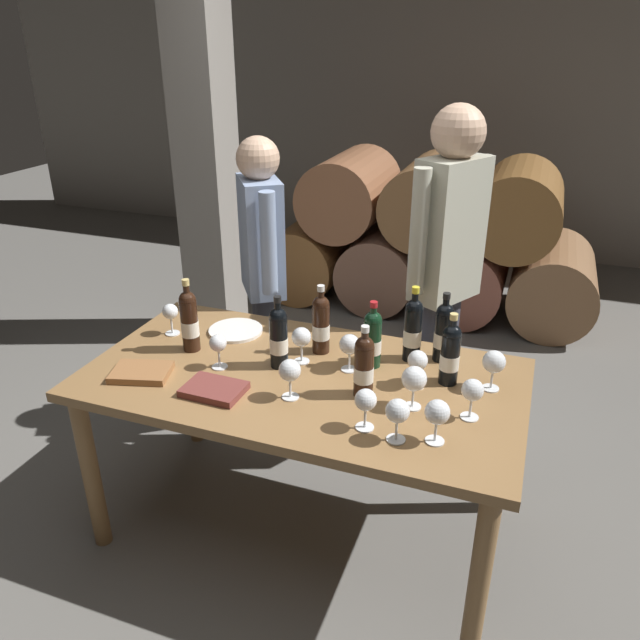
# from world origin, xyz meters

# --- Properties ---
(ground_plane) EXTENTS (14.00, 14.00, 0.00)m
(ground_plane) POSITION_xyz_m (0.00, 0.00, 0.00)
(ground_plane) COLOR #66635E
(cellar_back_wall) EXTENTS (10.00, 0.24, 2.80)m
(cellar_back_wall) POSITION_xyz_m (0.00, 4.20, 1.40)
(cellar_back_wall) COLOR gray
(cellar_back_wall) RESTS_ON ground_plane
(barrel_stack) EXTENTS (2.49, 0.90, 1.15)m
(barrel_stack) POSITION_xyz_m (-0.00, 2.60, 0.53)
(barrel_stack) COLOR brown
(barrel_stack) RESTS_ON ground_plane
(stone_pillar) EXTENTS (0.32, 0.32, 2.60)m
(stone_pillar) POSITION_xyz_m (-1.30, 1.60, 1.30)
(stone_pillar) COLOR gray
(stone_pillar) RESTS_ON ground_plane
(dining_table) EXTENTS (1.70, 0.90, 0.76)m
(dining_table) POSITION_xyz_m (0.00, 0.00, 0.67)
(dining_table) COLOR olive
(dining_table) RESTS_ON ground_plane
(wine_bottle_0) EXTENTS (0.07, 0.07, 0.30)m
(wine_bottle_0) POSITION_xyz_m (-0.11, 0.04, 0.89)
(wine_bottle_0) COLOR black
(wine_bottle_0) RESTS_ON dining_table
(wine_bottle_1) EXTENTS (0.07, 0.07, 0.32)m
(wine_bottle_1) POSITION_xyz_m (0.37, 0.28, 0.90)
(wine_bottle_1) COLOR black
(wine_bottle_1) RESTS_ON dining_table
(wine_bottle_2) EXTENTS (0.07, 0.07, 0.28)m
(wine_bottle_2) POSITION_xyz_m (0.23, 0.17, 0.88)
(wine_bottle_2) COLOR black
(wine_bottle_2) RESTS_ON dining_table
(wine_bottle_3) EXTENTS (0.07, 0.07, 0.29)m
(wine_bottle_3) POSITION_xyz_m (0.49, 0.31, 0.89)
(wine_bottle_3) COLOR black
(wine_bottle_3) RESTS_ON dining_table
(wine_bottle_4) EXTENTS (0.07, 0.07, 0.28)m
(wine_bottle_4) POSITION_xyz_m (0.26, -0.05, 0.88)
(wine_bottle_4) COLOR black
(wine_bottle_4) RESTS_ON dining_table
(wine_bottle_5) EXTENTS (0.07, 0.07, 0.32)m
(wine_bottle_5) POSITION_xyz_m (-0.52, 0.04, 0.90)
(wine_bottle_5) COLOR black
(wine_bottle_5) RESTS_ON dining_table
(wine_bottle_6) EXTENTS (0.07, 0.07, 0.30)m
(wine_bottle_6) POSITION_xyz_m (0.00, 0.21, 0.89)
(wine_bottle_6) COLOR black
(wine_bottle_6) RESTS_ON dining_table
(wine_bottle_7) EXTENTS (0.07, 0.07, 0.29)m
(wine_bottle_7) POSITION_xyz_m (0.54, 0.14, 0.89)
(wine_bottle_7) COLOR black
(wine_bottle_7) RESTS_ON dining_table
(wine_glass_0) EXTENTS (0.09, 0.09, 0.16)m
(wine_glass_0) POSITION_xyz_m (0.45, -0.07, 0.87)
(wine_glass_0) COLOR white
(wine_glass_0) RESTS_ON dining_table
(wine_glass_1) EXTENTS (0.09, 0.09, 0.16)m
(wine_glass_1) POSITION_xyz_m (0.70, 0.15, 0.87)
(wine_glass_1) COLOR white
(wine_glass_1) RESTS_ON dining_table
(wine_glass_2) EXTENTS (0.08, 0.08, 0.15)m
(wine_glass_2) POSITION_xyz_m (0.43, 0.07, 0.87)
(wine_glass_2) COLOR white
(wine_glass_2) RESTS_ON dining_table
(wine_glass_3) EXTENTS (0.08, 0.08, 0.16)m
(wine_glass_3) POSITION_xyz_m (0.02, -0.17, 0.87)
(wine_glass_3) COLOR white
(wine_glass_3) RESTS_ON dining_table
(wine_glass_4) EXTENTS (0.07, 0.07, 0.14)m
(wine_glass_4) POSITION_xyz_m (-0.33, -0.06, 0.86)
(wine_glass_4) COLOR white
(wine_glass_4) RESTS_ON dining_table
(wine_glass_5) EXTENTS (0.08, 0.08, 0.15)m
(wine_glass_5) POSITION_xyz_m (0.33, -0.25, 0.87)
(wine_glass_5) COLOR white
(wine_glass_5) RESTS_ON dining_table
(wine_glass_6) EXTENTS (0.08, 0.08, 0.16)m
(wine_glass_6) POSITION_xyz_m (0.57, -0.25, 0.87)
(wine_glass_6) COLOR white
(wine_glass_6) RESTS_ON dining_table
(wine_glass_7) EXTENTS (0.07, 0.07, 0.14)m
(wine_glass_7) POSITION_xyz_m (-0.68, 0.14, 0.86)
(wine_glass_7) COLOR white
(wine_glass_7) RESTS_ON dining_table
(wine_glass_8) EXTENTS (0.08, 0.08, 0.15)m
(wine_glass_8) POSITION_xyz_m (0.65, -0.07, 0.87)
(wine_glass_8) COLOR white
(wine_glass_8) RESTS_ON dining_table
(wine_glass_9) EXTENTS (0.08, 0.08, 0.15)m
(wine_glass_9) POSITION_xyz_m (0.44, -0.28, 0.87)
(wine_glass_9) COLOR white
(wine_glass_9) RESTS_ON dining_table
(wine_glass_10) EXTENTS (0.08, 0.08, 0.15)m
(wine_glass_10) POSITION_xyz_m (-0.04, 0.10, 0.87)
(wine_glass_10) COLOR white
(wine_glass_10) RESTS_ON dining_table
(wine_glass_11) EXTENTS (0.08, 0.08, 0.15)m
(wine_glass_11) POSITION_xyz_m (0.16, 0.10, 0.87)
(wine_glass_11) COLOR white
(wine_glass_11) RESTS_ON dining_table
(tasting_notebook) EXTENTS (0.22, 0.16, 0.03)m
(tasting_notebook) POSITION_xyz_m (-0.26, -0.23, 0.77)
(tasting_notebook) COLOR brown
(tasting_notebook) RESTS_ON dining_table
(leather_ledger) EXTENTS (0.26, 0.21, 0.03)m
(leather_ledger) POSITION_xyz_m (-0.59, -0.22, 0.77)
(leather_ledger) COLOR #936038
(leather_ledger) RESTS_ON dining_table
(serving_plate) EXTENTS (0.24, 0.24, 0.01)m
(serving_plate) POSITION_xyz_m (-0.42, 0.25, 0.77)
(serving_plate) COLOR white
(serving_plate) RESTS_ON dining_table
(sommelier_presenting) EXTENTS (0.31, 0.44, 1.72)m
(sommelier_presenting) POSITION_xyz_m (0.41, 0.75, 1.04)
(sommelier_presenting) COLOR #383842
(sommelier_presenting) RESTS_ON ground_plane
(taster_seated_left) EXTENTS (0.33, 0.42, 1.54)m
(taster_seated_left) POSITION_xyz_m (-0.50, 0.72, 0.92)
(taster_seated_left) COLOR #383842
(taster_seated_left) RESTS_ON ground_plane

